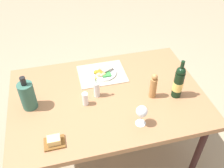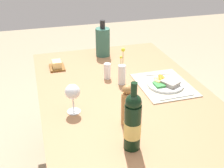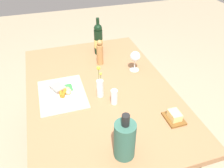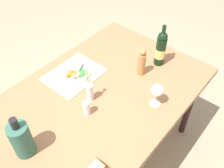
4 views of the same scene
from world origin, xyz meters
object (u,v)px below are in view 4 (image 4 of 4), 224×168
object	(u,v)px
dining_table	(101,100)
pepper_mill	(142,63)
salt_shaker	(87,108)
knife	(57,84)
dinner_plate	(75,72)
flower_vase	(90,91)
cooler_bottle	(21,139)
wine_glass	(157,91)
fork	(90,62)
wine_bottle	(161,49)

from	to	relation	value
dining_table	pepper_mill	xyz separation A→B (m)	(-0.32, 0.09, 0.16)
salt_shaker	knife	bearing A→B (deg)	-98.30
dinner_plate	flower_vase	size ratio (longest dim) A/B	0.95
cooler_bottle	salt_shaker	distance (m)	0.40
dinner_plate	wine_glass	distance (m)	0.60
knife	fork	bearing A→B (deg)	-176.05
fork	wine_glass	distance (m)	0.59
salt_shaker	pepper_mill	bearing A→B (deg)	175.32
knife	wine_glass	size ratio (longest dim) A/B	1.08
dinner_plate	wine_bottle	bearing A→B (deg)	141.02
pepper_mill	dining_table	bearing A→B (deg)	-15.70
dinner_plate	cooler_bottle	world-z (taller)	cooler_bottle
flower_vase	wine_glass	world-z (taller)	flower_vase
dinner_plate	cooler_bottle	xyz separation A→B (m)	(0.59, 0.24, 0.09)
pepper_mill	wine_glass	bearing A→B (deg)	53.53
dinner_plate	salt_shaker	xyz separation A→B (m)	(0.20, 0.31, 0.03)
cooler_bottle	wine_glass	xyz separation A→B (m)	(-0.71, 0.34, 0.01)
dining_table	fork	xyz separation A→B (m)	(-0.18, -0.26, 0.07)
dining_table	dinner_plate	bearing A→B (deg)	-95.70
dinner_plate	pepper_mill	size ratio (longest dim) A/B	1.06
pepper_mill	cooler_bottle	xyz separation A→B (m)	(0.88, -0.11, 0.01)
knife	pepper_mill	xyz separation A→B (m)	(-0.45, 0.36, 0.09)
fork	knife	distance (m)	0.30
knife	salt_shaker	xyz separation A→B (m)	(0.05, 0.32, 0.04)
fork	pepper_mill	distance (m)	0.39
dinner_plate	pepper_mill	distance (m)	0.46
flower_vase	wine_glass	distance (m)	0.41
flower_vase	cooler_bottle	bearing A→B (deg)	-0.76
fork	salt_shaker	world-z (taller)	salt_shaker
dinner_plate	wine_bottle	world-z (taller)	wine_bottle
cooler_bottle	wine_bottle	bearing A→B (deg)	172.09
fork	flower_vase	size ratio (longest dim) A/B	0.90
knife	flower_vase	size ratio (longest dim) A/B	0.74
flower_vase	pepper_mill	xyz separation A→B (m)	(-0.40, 0.11, 0.03)
wine_glass	wine_bottle	world-z (taller)	wine_bottle
fork	pepper_mill	bearing A→B (deg)	110.96
dinner_plate	pepper_mill	bearing A→B (deg)	130.46
pepper_mill	cooler_bottle	bearing A→B (deg)	-7.25
pepper_mill	wine_bottle	xyz separation A→B (m)	(-0.18, 0.03, 0.03)
wine_glass	wine_bottle	size ratio (longest dim) A/B	0.50
fork	cooler_bottle	bearing A→B (deg)	16.47
fork	cooler_bottle	xyz separation A→B (m)	(0.74, 0.24, 0.10)
pepper_mill	cooler_bottle	size ratio (longest dim) A/B	0.77
pepper_mill	salt_shaker	xyz separation A→B (m)	(0.50, -0.04, -0.05)
fork	cooler_bottle	size ratio (longest dim) A/B	0.78
dining_table	flower_vase	bearing A→B (deg)	-11.39
knife	pepper_mill	distance (m)	0.59
dining_table	wine_bottle	world-z (taller)	wine_bottle
flower_vase	cooler_bottle	world-z (taller)	cooler_bottle
fork	wine_glass	bearing A→B (deg)	86.13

